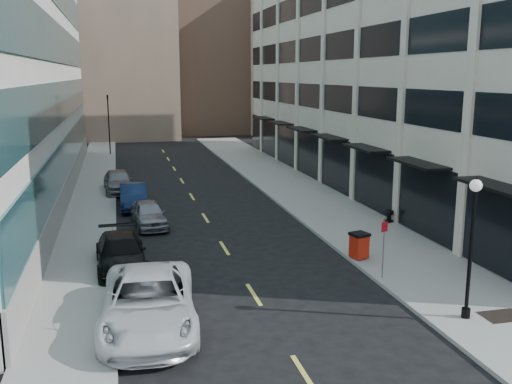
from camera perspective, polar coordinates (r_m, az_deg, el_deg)
name	(u,v)px	position (r m, az deg, el deg)	size (l,w,h in m)	color
sidewalk_right	(328,210)	(34.85, 7.20, -1.75)	(5.00, 80.00, 0.15)	gray
sidewalk_left	(88,224)	(32.69, -16.44, -3.04)	(3.00, 80.00, 0.15)	gray
building_right	(418,62)	(44.28, 15.94, 12.39)	(15.30, 46.50, 18.25)	beige
skyline_tan_near	(118,29)	(79.86, -13.66, 15.59)	(14.00, 18.00, 28.00)	#957762
skyline_brown	(203,10)	(85.06, -5.27, 17.63)	(12.00, 16.00, 34.00)	brown
skyline_tan_far	(48,54)	(90.17, -20.12, 12.83)	(12.00, 14.00, 22.00)	#957762
skyline_stone	(283,60)	(80.91, 2.68, 13.01)	(10.00, 14.00, 20.00)	beige
grate_far	(502,316)	(21.28, 23.42, -11.30)	(1.40, 1.00, 0.01)	black
road_centerline	(214,231)	(30.13, -4.22, -3.96)	(0.15, 68.20, 0.01)	#D8CC4C
traffic_signal	(108,99)	(59.69, -14.63, 9.01)	(0.66, 0.66, 6.98)	black
car_white_van	(149,302)	(19.07, -10.70, -10.77)	(2.98, 6.47, 1.80)	silver
car_black_pickup	(121,253)	(24.84, -13.37, -5.96)	(2.03, 4.98, 1.45)	black
car_silver_sedan	(149,214)	(31.39, -10.66, -2.17)	(1.68, 4.16, 1.42)	gray
car_blue_sedan	(133,196)	(35.94, -12.18, -0.41)	(1.58, 4.53, 1.49)	#112041
car_grey_sedan	(118,181)	(40.83, -13.61, 1.05)	(1.92, 4.77, 1.63)	slate
trash_bin	(359,245)	(25.54, 10.28, -5.21)	(0.88, 0.89, 1.17)	red
lamppost	(472,236)	(19.81, 20.78, -4.15)	(0.40, 0.40, 4.81)	black
sign_post	(384,240)	(23.04, 12.67, -4.68)	(0.29, 0.10, 2.48)	slate
urn_planter	(389,214)	(32.14, 13.17, -2.17)	(0.52, 0.52, 0.72)	black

